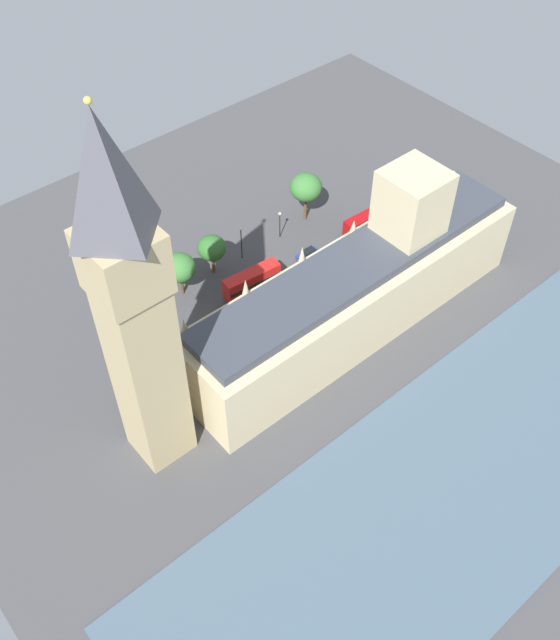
# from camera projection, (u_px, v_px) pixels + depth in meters

# --- Properties ---
(ground_plane) EXTENTS (131.77, 131.77, 0.00)m
(ground_plane) POSITION_uv_depth(u_px,v_px,m) (342.00, 318.00, 121.23)
(ground_plane) COLOR #424244
(river_thames) EXTENTS (32.51, 118.60, 0.25)m
(river_thames) POSITION_uv_depth(u_px,v_px,m) (500.00, 445.00, 104.03)
(river_thames) COLOR #475B6B
(river_thames) RESTS_ON ground
(parliament_building) EXTENTS (13.97, 61.77, 25.59)m
(parliament_building) POSITION_uv_depth(u_px,v_px,m) (361.00, 287.00, 115.03)
(parliament_building) COLOR #CCBA8E
(parliament_building) RESTS_ON ground
(clock_tower) EXTENTS (8.28, 8.28, 55.74)m
(clock_tower) POSITION_uv_depth(u_px,v_px,m) (133.00, 306.00, 83.24)
(clock_tower) COLOR tan
(clock_tower) RESTS_ON ground
(double_decker_bus_leading) EXTENTS (3.09, 10.62, 4.75)m
(double_decker_bus_leading) POSITION_uv_depth(u_px,v_px,m) (368.00, 222.00, 134.24)
(double_decker_bus_leading) COLOR #B20C0F
(double_decker_bus_leading) RESTS_ON ground
(car_blue_midblock) EXTENTS (2.07, 4.43, 1.74)m
(car_blue_midblock) POSITION_uv_depth(u_px,v_px,m) (308.00, 254.00, 130.89)
(car_blue_midblock) COLOR navy
(car_blue_midblock) RESTS_ON ground
(double_decker_bus_far_end) EXTENTS (3.53, 10.69, 4.75)m
(double_decker_bus_far_end) POSITION_uv_depth(u_px,v_px,m) (252.00, 281.00, 123.55)
(double_decker_bus_far_end) COLOR red
(double_decker_bus_far_end) RESTS_ON ground
(car_dark_green_by_river_gate) EXTENTS (1.87, 4.78, 1.74)m
(car_dark_green_by_river_gate) POSITION_uv_depth(u_px,v_px,m) (219.00, 322.00, 119.45)
(car_dark_green_by_river_gate) COLOR #19472D
(car_dark_green_by_river_gate) RESTS_ON ground
(car_silver_opposite_hall) EXTENTS (2.27, 4.87, 1.74)m
(car_silver_opposite_hall) POSITION_uv_depth(u_px,v_px,m) (188.00, 339.00, 116.85)
(car_silver_opposite_hall) COLOR #B7B7BC
(car_silver_opposite_hall) RESTS_ON ground
(pedestrian_kerbside) EXTENTS (0.67, 0.68, 1.64)m
(pedestrian_kerbside) POSITION_uv_depth(u_px,v_px,m) (268.00, 316.00, 120.63)
(pedestrian_kerbside) COLOR navy
(pedestrian_kerbside) RESTS_ON ground
(pedestrian_under_trees) EXTENTS (0.66, 0.69, 1.64)m
(pedestrian_under_trees) POSITION_uv_depth(u_px,v_px,m) (342.00, 274.00, 127.44)
(pedestrian_under_trees) COLOR #336B60
(pedestrian_under_trees) RESTS_ON ground
(plane_tree_near_tower) EXTENTS (5.13, 5.13, 7.78)m
(plane_tree_near_tower) POSITION_uv_depth(u_px,v_px,m) (212.00, 248.00, 124.98)
(plane_tree_near_tower) COLOR brown
(plane_tree_near_tower) RESTS_ON ground
(plane_tree_corner) EXTENTS (5.31, 5.31, 8.00)m
(plane_tree_corner) POSITION_uv_depth(u_px,v_px,m) (136.00, 294.00, 117.12)
(plane_tree_corner) COLOR brown
(plane_tree_corner) RESTS_ON ground
(plane_tree_trailing) EXTENTS (6.05, 6.05, 10.07)m
(plane_tree_trailing) POSITION_uv_depth(u_px,v_px,m) (306.00, 187.00, 133.62)
(plane_tree_trailing) COLOR brown
(plane_tree_trailing) RESTS_ON ground
(plane_tree_slot_10) EXTENTS (5.63, 5.63, 8.43)m
(plane_tree_slot_10) POSITION_uv_depth(u_px,v_px,m) (179.00, 268.00, 120.93)
(plane_tree_slot_10) COLOR brown
(plane_tree_slot_10) RESTS_ON ground
(street_lamp_slot_11) EXTENTS (0.56, 0.56, 5.82)m
(street_lamp_slot_11) POSITION_uv_depth(u_px,v_px,m) (280.00, 220.00, 132.46)
(street_lamp_slot_11) COLOR black
(street_lamp_slot_11) RESTS_ON ground
(street_lamp_slot_12) EXTENTS (0.56, 0.56, 7.05)m
(street_lamp_slot_12) POSITION_uv_depth(u_px,v_px,m) (241.00, 237.00, 127.97)
(street_lamp_slot_12) COLOR black
(street_lamp_slot_12) RESTS_ON ground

